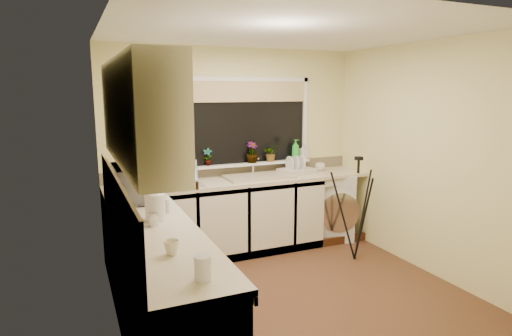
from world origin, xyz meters
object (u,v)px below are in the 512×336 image
object	(u,v)px
glass_jug	(203,268)
soap_bottle_clear	(303,151)
soap_bottle_green	(295,150)
kettle	(155,207)
microwave	(137,183)
cup_back	(320,167)
steel_jar	(153,220)
plant_c	(252,152)
tripod	(357,209)
plant_d	(271,153)
laptop	(184,179)
plant_a	(208,157)
dish_rack	(297,171)
cup_left	(171,247)
washing_machine	(326,205)

from	to	relation	value
glass_jug	soap_bottle_clear	world-z (taller)	soap_bottle_clear
soap_bottle_green	kettle	bearing A→B (deg)	-145.17
microwave	cup_back	world-z (taller)	microwave
steel_jar	soap_bottle_clear	world-z (taller)	soap_bottle_clear
microwave	plant_c	world-z (taller)	plant_c
tripod	plant_c	xyz separation A→B (m)	(-0.88, 0.98, 0.58)
plant_d	cup_back	xyz separation A→B (m)	(0.66, -0.12, -0.20)
glass_jug	plant_d	size ratio (longest dim) A/B	0.67
laptop	microwave	world-z (taller)	microwave
laptop	plant_a	size ratio (longest dim) A/B	1.77
microwave	soap_bottle_green	distance (m)	2.23
tripod	kettle	bearing A→B (deg)	167.88
tripod	plant_d	distance (m)	1.28
dish_rack	microwave	bearing A→B (deg)	-178.60
plant_c	plant_d	distance (m)	0.26
cup_back	cup_left	xyz separation A→B (m)	(-2.43, -2.11, -0.00)
dish_rack	plant_c	size ratio (longest dim) A/B	1.59
dish_rack	soap_bottle_green	world-z (taller)	soap_bottle_green
washing_machine	cup_back	bearing A→B (deg)	165.42
plant_d	cup_back	bearing A→B (deg)	-10.38
kettle	plant_c	distance (m)	2.08
microwave	cup_left	size ratio (longest dim) A/B	5.93
glass_jug	plant_c	size ratio (longest dim) A/B	0.54
laptop	tripod	distance (m)	1.98
tripod	plant_c	bearing A→B (deg)	108.46
plant_d	cup_left	world-z (taller)	plant_d
plant_a	cup_left	xyz separation A→B (m)	(-0.95, -2.26, -0.21)
laptop	soap_bottle_clear	distance (m)	1.69
tripod	cup_back	bearing A→B (deg)	64.12
laptop	plant_a	world-z (taller)	plant_a
plant_d	steel_jar	bearing A→B (deg)	-138.06
steel_jar	plant_c	xyz separation A→B (m)	(1.51, 1.60, 0.23)
steel_jar	microwave	xyz separation A→B (m)	(0.01, 0.88, 0.12)
dish_rack	plant_c	world-z (taller)	plant_c
cup_left	kettle	bearing A→B (deg)	86.78
plant_c	soap_bottle_green	world-z (taller)	same
kettle	cup_back	bearing A→B (deg)	29.19
washing_machine	plant_c	distance (m)	1.25
cup_back	kettle	bearing A→B (deg)	-150.81
washing_machine	plant_a	distance (m)	1.73
washing_machine	plant_a	xyz separation A→B (m)	(-1.56, 0.19, 0.72)
dish_rack	glass_jug	bearing A→B (deg)	-141.81
plant_d	soap_bottle_clear	distance (m)	0.46
washing_machine	tripod	world-z (taller)	tripod
glass_jug	cup_back	xyz separation A→B (m)	(2.36, 2.56, -0.02)
plant_a	soap_bottle_clear	size ratio (longest dim) A/B	1.05
steel_jar	plant_a	bearing A→B (deg)	59.68
kettle	plant_c	world-z (taller)	plant_c
kettle	microwave	xyz separation A→B (m)	(-0.04, 0.74, 0.06)
glass_jug	plant_d	xyz separation A→B (m)	(1.70, 2.68, 0.19)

